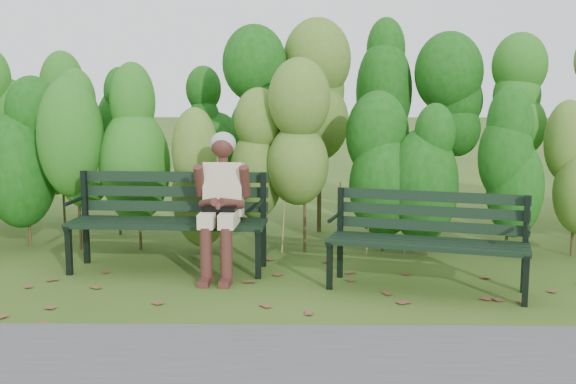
{
  "coord_description": "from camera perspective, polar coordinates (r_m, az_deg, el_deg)",
  "views": [
    {
      "loc": [
        0.08,
        -5.38,
        1.59
      ],
      "look_at": [
        0.0,
        0.35,
        0.75
      ],
      "focal_mm": 42.0,
      "sensor_mm": 36.0,
      "label": 1
    }
  ],
  "objects": [
    {
      "name": "bench_left",
      "position": [
        6.22,
        -9.94,
        -1.72
      ],
      "size": [
        1.79,
        0.68,
        0.88
      ],
      "color": "black",
      "rests_on": "ground"
    },
    {
      "name": "leaf_litter",
      "position": [
        5.42,
        -3.18,
        -8.7
      ],
      "size": [
        5.7,
        2.08,
        0.01
      ],
      "color": "brown",
      "rests_on": "ground"
    },
    {
      "name": "hedge_band",
      "position": [
        7.25,
        0.16,
        5.71
      ],
      "size": [
        11.04,
        1.67,
        2.42
      ],
      "color": "#47381E",
      "rests_on": "ground"
    },
    {
      "name": "bench_right",
      "position": [
        5.62,
        11.77,
        -3.38
      ],
      "size": [
        1.66,
        0.94,
        0.79
      ],
      "color": "black",
      "rests_on": "ground"
    },
    {
      "name": "ground",
      "position": [
        5.61,
        -0.05,
        -8.12
      ],
      "size": [
        80.0,
        80.0,
        0.0
      ],
      "primitive_type": "plane",
      "color": "#2F5117"
    },
    {
      "name": "seated_woman",
      "position": [
        5.91,
        -5.66,
        -0.25
      ],
      "size": [
        0.5,
        0.73,
        1.26
      ],
      "color": "beige",
      "rests_on": "ground"
    }
  ]
}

